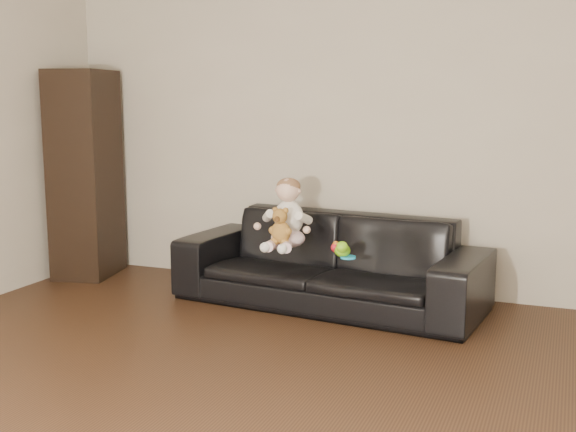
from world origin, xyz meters
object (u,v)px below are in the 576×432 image
at_px(baby, 287,217).
at_px(teddy_bear, 280,226).
at_px(toy_green, 343,251).
at_px(toy_rattle, 336,248).
at_px(cabinet, 86,174).
at_px(toy_blue_disc, 348,257).
at_px(sofa, 329,261).

height_order(baby, teddy_bear, baby).
bearing_deg(baby, toy_green, -30.37).
bearing_deg(toy_rattle, toy_green, -54.01).
relative_size(cabinet, toy_green, 13.35).
bearing_deg(toy_green, toy_blue_disc, -26.29).
height_order(sofa, toy_rattle, sofa).
xyz_separation_m(baby, toy_rattle, (0.36, -0.03, -0.18)).
bearing_deg(teddy_bear, baby, 94.53).
xyz_separation_m(cabinet, toy_green, (2.27, -0.36, -0.37)).
relative_size(cabinet, toy_rattle, 24.23).
distance_m(baby, teddy_bear, 0.15).
bearing_deg(teddy_bear, cabinet, 169.49).
distance_m(sofa, teddy_bear, 0.46).
distance_m(baby, toy_rattle, 0.41).
xyz_separation_m(cabinet, toy_rattle, (2.19, -0.25, -0.38)).
bearing_deg(toy_blue_disc, teddy_bear, 178.04).
bearing_deg(cabinet, toy_rattle, -18.35).
relative_size(baby, toy_blue_disc, 4.83).
bearing_deg(sofa, toy_blue_disc, -45.77).
distance_m(sofa, toy_green, 0.34).
xyz_separation_m(cabinet, baby, (1.83, -0.22, -0.20)).
bearing_deg(toy_blue_disc, sofa, 128.10).
bearing_deg(cabinet, baby, -18.68).
distance_m(baby, toy_blue_disc, 0.56).
height_order(cabinet, teddy_bear, cabinet).
bearing_deg(toy_green, sofa, 124.12).
bearing_deg(cabinet, toy_blue_disc, -21.27).
xyz_separation_m(sofa, cabinet, (-2.10, 0.10, 0.51)).
bearing_deg(toy_blue_disc, toy_rattle, 133.21).
bearing_deg(sofa, toy_green, -49.74).
bearing_deg(toy_rattle, cabinet, 173.62).
distance_m(baby, toy_green, 0.50).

